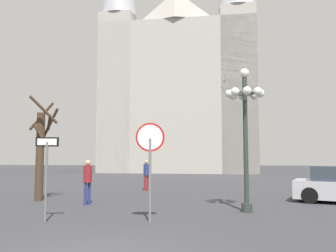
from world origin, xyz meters
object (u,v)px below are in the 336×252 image
at_px(cathedral, 180,84).
at_px(one_way_arrow_sign, 46,168).
at_px(pedestrian_walking, 88,177).
at_px(street_lamp, 245,117).
at_px(pedestrian_standing, 146,172).
at_px(bare_tree, 41,150).
at_px(stop_sign, 150,152).

xyz_separation_m(cathedral, one_way_arrow_sign, (-2.64, -30.86, -8.76)).
bearing_deg(cathedral, pedestrian_walking, -95.26).
relative_size(cathedral, street_lamp, 6.54).
bearing_deg(pedestrian_walking, pedestrian_standing, 74.74).
height_order(one_way_arrow_sign, bare_tree, bare_tree).
xyz_separation_m(one_way_arrow_sign, street_lamp, (6.04, 2.24, 1.66)).
bearing_deg(street_lamp, cathedral, 96.78).
bearing_deg(bare_tree, one_way_arrow_sign, -63.74).
relative_size(street_lamp, pedestrian_standing, 2.97).
relative_size(cathedral, pedestrian_walking, 18.60).
relative_size(one_way_arrow_sign, pedestrian_standing, 1.47).
relative_size(stop_sign, pedestrian_walking, 1.64).
distance_m(cathedral, pedestrian_standing, 23.61).
relative_size(one_way_arrow_sign, bare_tree, 0.56).
distance_m(street_lamp, bare_tree, 8.72).
bearing_deg(stop_sign, bare_tree, 139.61).
bearing_deg(one_way_arrow_sign, pedestrian_walking, 87.98).
height_order(one_way_arrow_sign, street_lamp, street_lamp).
bearing_deg(one_way_arrow_sign, bare_tree, 116.26).
xyz_separation_m(cathedral, pedestrian_walking, (-2.51, -27.31, -9.26)).
height_order(stop_sign, pedestrian_standing, stop_sign).
bearing_deg(stop_sign, pedestrian_standing, 98.43).
height_order(bare_tree, pedestrian_standing, bare_tree).
bearing_deg(bare_tree, stop_sign, -40.39).
distance_m(cathedral, street_lamp, 29.69).
xyz_separation_m(street_lamp, pedestrian_walking, (-5.92, 1.31, -2.16)).
bearing_deg(pedestrian_standing, stop_sign, -81.57).
distance_m(cathedral, pedestrian_walking, 28.95).
distance_m(cathedral, one_way_arrow_sign, 32.19).
height_order(stop_sign, street_lamp, street_lamp).
height_order(stop_sign, bare_tree, bare_tree).
relative_size(bare_tree, pedestrian_walking, 2.53).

